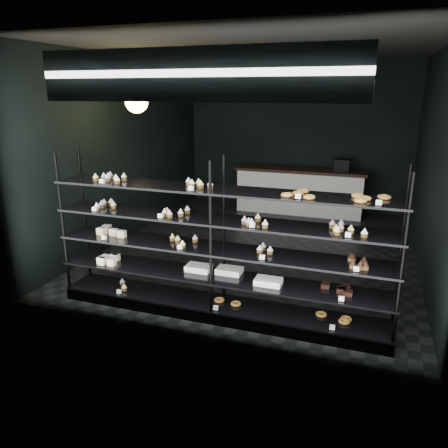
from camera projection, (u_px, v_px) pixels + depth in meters
name	position (u px, v px, depth m)	size (l,w,h in m)	color
room	(264.00, 155.00, 7.07)	(5.01, 6.01, 3.20)	black
display_shelf	(216.00, 266.00, 5.12)	(4.00, 0.50, 1.91)	black
signage	(190.00, 75.00, 4.09)	(3.30, 0.05, 0.50)	#0D0B39
pendant_lamp	(137.00, 101.00, 6.40)	(0.33, 0.33, 0.90)	black
service_counter	(300.00, 190.00, 9.58)	(2.79, 0.65, 1.23)	silver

